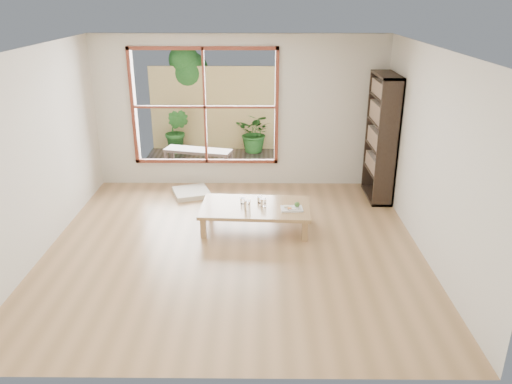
% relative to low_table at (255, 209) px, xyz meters
% --- Properties ---
extents(ground, '(5.00, 5.00, 0.00)m').
position_rel_low_table_xyz_m(ground, '(-0.29, -0.59, -0.30)').
color(ground, tan).
rests_on(ground, ground).
extents(low_table, '(1.62, 0.97, 0.34)m').
position_rel_low_table_xyz_m(low_table, '(0.00, 0.00, 0.00)').
color(low_table, '#A37E4F').
rests_on(low_table, ground).
extents(floor_cushion, '(0.73, 0.73, 0.08)m').
position_rel_low_table_xyz_m(floor_cushion, '(-1.11, 1.27, -0.26)').
color(floor_cushion, beige).
rests_on(floor_cushion, ground).
extents(bookshelf, '(0.33, 0.92, 2.05)m').
position_rel_low_table_xyz_m(bookshelf, '(2.03, 1.24, 0.72)').
color(bookshelf, black).
rests_on(bookshelf, ground).
extents(glass_tall, '(0.08, 0.08, 0.16)m').
position_rel_low_table_xyz_m(glass_tall, '(-0.11, -0.17, 0.12)').
color(glass_tall, silver).
rests_on(glass_tall, low_table).
extents(glass_mid, '(0.08, 0.08, 0.11)m').
position_rel_low_table_xyz_m(glass_mid, '(0.12, 0.00, 0.10)').
color(glass_mid, silver).
rests_on(glass_mid, low_table).
extents(glass_short, '(0.07, 0.07, 0.09)m').
position_rel_low_table_xyz_m(glass_short, '(0.06, 0.13, 0.09)').
color(glass_short, silver).
rests_on(glass_short, low_table).
extents(glass_small, '(0.07, 0.07, 0.09)m').
position_rel_low_table_xyz_m(glass_small, '(-0.18, 0.09, 0.09)').
color(glass_small, silver).
rests_on(glass_small, low_table).
extents(food_tray, '(0.32, 0.24, 0.10)m').
position_rel_low_table_xyz_m(food_tray, '(0.53, -0.10, 0.06)').
color(food_tray, white).
rests_on(food_tray, low_table).
extents(deck, '(2.80, 2.00, 0.05)m').
position_rel_low_table_xyz_m(deck, '(-0.89, 2.97, -0.30)').
color(deck, '#3C322C').
rests_on(deck, ground).
extents(garden_bench, '(1.34, 0.68, 0.41)m').
position_rel_low_table_xyz_m(garden_bench, '(-1.13, 2.52, 0.07)').
color(garden_bench, black).
rests_on(garden_bench, deck).
extents(bamboo_fence, '(2.80, 0.06, 1.80)m').
position_rel_low_table_xyz_m(bamboo_fence, '(-0.89, 3.97, 0.60)').
color(bamboo_fence, tan).
rests_on(bamboo_fence, ground).
extents(shrub_right, '(0.94, 0.87, 0.85)m').
position_rel_low_table_xyz_m(shrub_right, '(-0.04, 3.71, 0.15)').
color(shrub_right, '#255620').
rests_on(shrub_right, deck).
extents(shrub_left, '(0.64, 0.58, 0.95)m').
position_rel_low_table_xyz_m(shrub_left, '(-1.70, 3.63, 0.20)').
color(shrub_left, '#255620').
rests_on(shrub_left, deck).
extents(garden_tree, '(1.04, 0.85, 2.22)m').
position_rel_low_table_xyz_m(garden_tree, '(-1.56, 4.27, 1.32)').
color(garden_tree, '#4C3D2D').
rests_on(garden_tree, ground).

